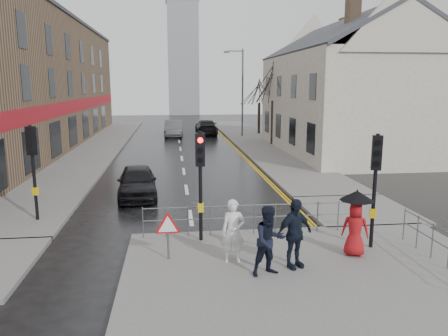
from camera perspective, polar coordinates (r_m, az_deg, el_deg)
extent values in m
plane|color=black|center=(13.68, -3.81, -10.22)|extent=(120.00, 120.00, 0.00)
cube|color=#605E5B|center=(11.06, 13.57, -15.44)|extent=(10.00, 9.00, 0.14)
cube|color=#605E5B|center=(36.56, -16.04, 2.80)|extent=(4.00, 44.00, 0.14)
cube|color=#605E5B|center=(38.73, 3.83, 3.63)|extent=(4.00, 40.00, 0.14)
cube|color=#605E5B|center=(17.96, 16.91, -5.28)|extent=(4.00, 4.20, 0.14)
cube|color=brown|center=(36.57, -25.36, 9.95)|extent=(8.00, 42.00, 10.00)
cube|color=beige|center=(33.28, 15.63, 8.01)|extent=(9.00, 16.00, 7.00)
cube|color=brown|center=(29.29, 16.48, 18.83)|extent=(0.70, 0.90, 1.80)
cube|color=brown|center=(37.65, 15.45, 17.00)|extent=(0.70, 0.90, 1.80)
cube|color=gray|center=(74.90, -5.36, 13.92)|extent=(5.00, 5.00, 18.00)
cylinder|color=black|center=(13.34, -3.09, -2.48)|extent=(0.11, 0.11, 3.40)
cube|color=black|center=(13.12, -3.14, 2.41)|extent=(0.28, 0.22, 1.00)
cylinder|color=#FF0C07|center=(12.94, -3.12, 3.63)|extent=(0.16, 0.04, 0.16)
cylinder|color=black|center=(12.99, -3.10, 2.32)|extent=(0.16, 0.04, 0.16)
cylinder|color=black|center=(13.03, -3.09, 1.01)|extent=(0.16, 0.04, 0.16)
cube|color=gold|center=(13.51, -3.06, -5.17)|extent=(0.18, 0.14, 0.28)
cylinder|color=black|center=(13.48, 19.03, -2.93)|extent=(0.11, 0.11, 3.40)
cube|color=black|center=(13.26, 19.33, 1.90)|extent=(0.34, 0.30, 1.00)
cylinder|color=black|center=(13.08, 19.48, 3.10)|extent=(0.16, 0.09, 0.16)
cylinder|color=black|center=(13.12, 19.40, 1.81)|extent=(0.16, 0.09, 0.16)
cylinder|color=black|center=(13.17, 19.31, 0.52)|extent=(0.16, 0.09, 0.16)
cube|color=gold|center=(13.64, 18.86, -5.59)|extent=(0.22, 0.19, 0.28)
cylinder|color=black|center=(16.78, -23.59, -0.63)|extent=(0.11, 0.11, 3.40)
cube|color=black|center=(16.60, -23.89, 3.27)|extent=(0.34, 0.30, 1.00)
cylinder|color=black|center=(16.68, -23.68, 4.35)|extent=(0.16, 0.09, 0.16)
cylinder|color=black|center=(16.71, -23.60, 3.33)|extent=(0.16, 0.09, 0.16)
cylinder|color=black|center=(16.75, -23.52, 2.32)|extent=(0.16, 0.09, 0.16)
cube|color=gold|center=(16.91, -23.42, -2.79)|extent=(0.22, 0.19, 0.28)
cylinder|color=#595B5E|center=(14.06, -10.55, -7.04)|extent=(0.04, 0.04, 1.00)
cylinder|color=#595B5E|center=(15.30, 17.18, -5.86)|extent=(0.04, 0.04, 1.00)
cylinder|color=#595B5E|center=(14.13, 3.95, -4.88)|extent=(7.10, 0.04, 0.04)
cylinder|color=#595B5E|center=(14.24, 3.93, -6.42)|extent=(7.10, 0.04, 0.04)
cylinder|color=#595B5E|center=(14.81, 22.47, -6.77)|extent=(0.04, 0.04, 1.00)
cylinder|color=#595B5E|center=(12.35, -7.30, -9.86)|extent=(0.06, 0.06, 0.85)
cylinder|color=red|center=(12.17, -7.36, -7.54)|extent=(0.80, 0.03, 0.80)
cylinder|color=white|center=(12.15, -7.36, -7.57)|extent=(0.60, 0.03, 0.60)
cylinder|color=#595B5E|center=(41.30, 2.44, 9.76)|extent=(0.16, 0.16, 8.00)
cylinder|color=#595B5E|center=(41.30, 1.49, 15.04)|extent=(1.40, 0.10, 0.10)
cube|color=#595B5E|center=(41.18, 0.35, 14.91)|extent=(0.50, 0.25, 0.18)
cylinder|color=#32241C|center=(35.82, 6.34, 5.93)|extent=(0.26, 0.26, 3.50)
cylinder|color=#32241C|center=(43.74, 4.59, 6.51)|extent=(0.26, 0.26, 3.00)
imported|color=silver|center=(11.93, 1.23, -8.25)|extent=(0.68, 0.48, 1.74)
imported|color=black|center=(11.19, 5.95, -9.44)|extent=(1.03, 0.89, 1.80)
imported|color=#A11216|center=(12.93, 16.75, -7.65)|extent=(0.89, 0.76, 1.55)
cylinder|color=black|center=(12.90, 16.77, -7.22)|extent=(0.02, 0.02, 1.75)
cone|color=black|center=(12.66, 16.99, -3.46)|extent=(0.96, 0.96, 0.28)
imported|color=black|center=(11.70, 9.17, -8.44)|extent=(1.18, 0.84, 1.87)
imported|color=black|center=(19.63, -11.27, -1.76)|extent=(1.94, 4.21, 1.40)
imported|color=#4A4C4F|center=(42.30, -6.58, 5.15)|extent=(1.83, 4.77, 1.55)
imported|color=black|center=(43.64, -2.34, 5.35)|extent=(2.17, 5.16, 1.49)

